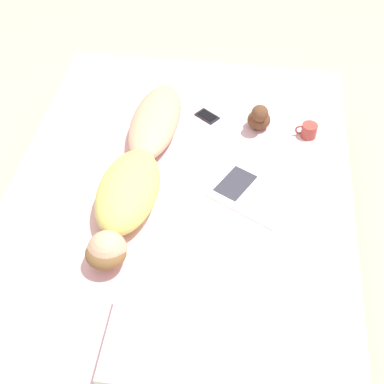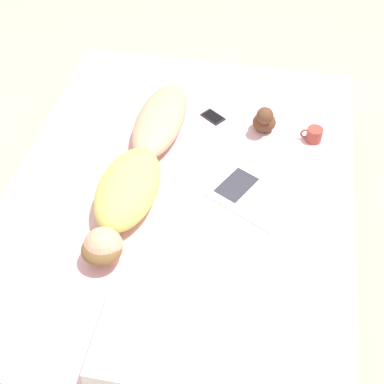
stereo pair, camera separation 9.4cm
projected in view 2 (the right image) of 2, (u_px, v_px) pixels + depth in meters
ground_plane at (182, 243)px, 3.09m from camera, size 12.00×12.00×0.00m
bed at (182, 217)px, 2.91m from camera, size 1.81×2.34×0.47m
person at (139, 166)px, 2.71m from camera, size 0.34×1.36×0.20m
open_magazine at (253, 195)px, 2.69m from camera, size 0.52×0.47×0.01m
coffee_mug at (314, 135)px, 2.95m from camera, size 0.12×0.09×0.08m
cell_phone at (213, 117)px, 3.11m from camera, size 0.15×0.14×0.01m
plush_toy at (264, 120)px, 2.97m from camera, size 0.13×0.15×0.19m
pillow at (160, 345)px, 2.08m from camera, size 0.50×0.39×0.11m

